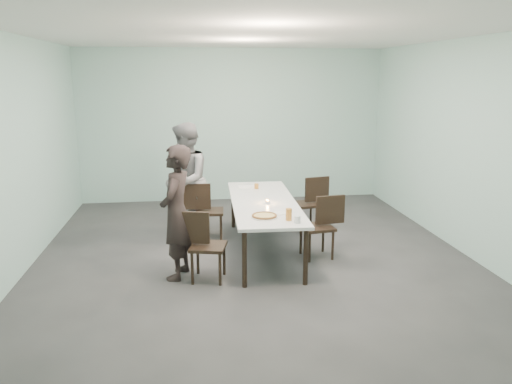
{
  "coord_description": "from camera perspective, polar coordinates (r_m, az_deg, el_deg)",
  "views": [
    {
      "loc": [
        -0.82,
        -6.44,
        2.49
      ],
      "look_at": [
        0.0,
        -0.17,
        1.0
      ],
      "focal_mm": 35.0,
      "sensor_mm": 36.0,
      "label": 1
    }
  ],
  "objects": [
    {
      "name": "ground",
      "position": [
        6.96,
        -0.18,
        -7.73
      ],
      "size": [
        7.0,
        7.0,
        0.0
      ],
      "primitive_type": "plane",
      "color": "#333335",
      "rests_on": "ground"
    },
    {
      "name": "room_shell",
      "position": [
        6.51,
        -0.19,
        9.15
      ],
      "size": [
        6.02,
        7.02,
        3.01
      ],
      "color": "#A6D1C9",
      "rests_on": "ground"
    },
    {
      "name": "table",
      "position": [
        7.07,
        0.89,
        -1.49
      ],
      "size": [
        0.98,
        2.63,
        0.75
      ],
      "rotation": [
        0.0,
        0.0,
        -0.03
      ],
      "color": "white",
      "rests_on": "ground"
    },
    {
      "name": "chair_near_left",
      "position": [
        6.19,
        -6.23,
        -5.58
      ],
      "size": [
        0.65,
        0.5,
        0.87
      ],
      "rotation": [
        0.0,
        0.0,
        -0.22
      ],
      "color": "black",
      "rests_on": "ground"
    },
    {
      "name": "chair_far_left",
      "position": [
        7.73,
        -5.92,
        -1.73
      ],
      "size": [
        0.62,
        0.45,
        0.87
      ],
      "rotation": [
        0.0,
        0.0,
        -0.07
      ],
      "color": "black",
      "rests_on": "ground"
    },
    {
      "name": "chair_near_right",
      "position": [
        6.99,
        7.61,
        -3.41
      ],
      "size": [
        0.64,
        0.47,
        0.87
      ],
      "rotation": [
        0.0,
        0.0,
        3.28
      ],
      "color": "black",
      "rests_on": "ground"
    },
    {
      "name": "chair_far_right",
      "position": [
        8.2,
        6.27,
        -0.87
      ],
      "size": [
        0.65,
        0.5,
        0.87
      ],
      "rotation": [
        0.0,
        0.0,
        3.36
      ],
      "color": "black",
      "rests_on": "ground"
    },
    {
      "name": "diner_near",
      "position": [
        6.22,
        -9.07,
        -2.34
      ],
      "size": [
        0.55,
        0.69,
        1.68
      ],
      "primitive_type": "imported",
      "rotation": [
        0.0,
        0.0,
        -1.84
      ],
      "color": "black",
      "rests_on": "ground"
    },
    {
      "name": "diner_far",
      "position": [
        7.81,
        -8.07,
        1.32
      ],
      "size": [
        0.79,
        0.95,
        1.79
      ],
      "primitive_type": "imported",
      "rotation": [
        0.0,
        0.0,
        -1.7
      ],
      "color": "gray",
      "rests_on": "ground"
    },
    {
      "name": "pizza",
      "position": [
        6.25,
        0.96,
        -2.75
      ],
      "size": [
        0.34,
        0.34,
        0.04
      ],
      "color": "white",
      "rests_on": "table"
    },
    {
      "name": "side_plate",
      "position": [
        6.43,
        2.61,
        -2.43
      ],
      "size": [
        0.18,
        0.18,
        0.01
      ],
      "primitive_type": "cylinder",
      "color": "white",
      "rests_on": "table"
    },
    {
      "name": "beer_glass",
      "position": [
        6.12,
        3.77,
        -2.58
      ],
      "size": [
        0.08,
        0.08,
        0.15
      ],
      "primitive_type": "cylinder",
      "color": "#BE7629",
      "rests_on": "table"
    },
    {
      "name": "water_tumbler",
      "position": [
        6.03,
        4.73,
        -3.14
      ],
      "size": [
        0.08,
        0.08,
        0.09
      ],
      "primitive_type": "cylinder",
      "color": "silver",
      "rests_on": "table"
    },
    {
      "name": "tealight",
      "position": [
        6.92,
        1.33,
        -1.16
      ],
      "size": [
        0.06,
        0.06,
        0.05
      ],
      "color": "silver",
      "rests_on": "table"
    },
    {
      "name": "amber_tumbler",
      "position": [
        7.81,
        0.05,
        0.67
      ],
      "size": [
        0.07,
        0.07,
        0.08
      ],
      "primitive_type": "cylinder",
      "color": "#BE7629",
      "rests_on": "table"
    },
    {
      "name": "menu",
      "position": [
        7.93,
        -0.92,
        0.59
      ],
      "size": [
        0.31,
        0.23,
        0.01
      ],
      "primitive_type": "cube",
      "rotation": [
        0.0,
        0.0,
        -0.03
      ],
      "color": "silver",
      "rests_on": "table"
    }
  ]
}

